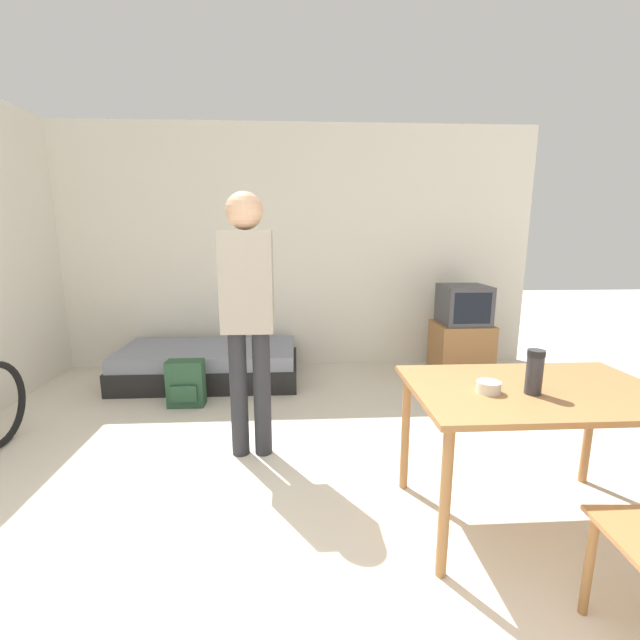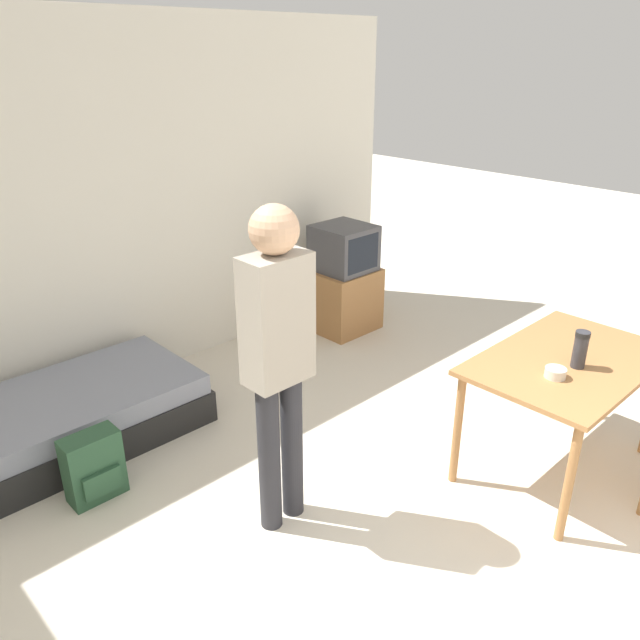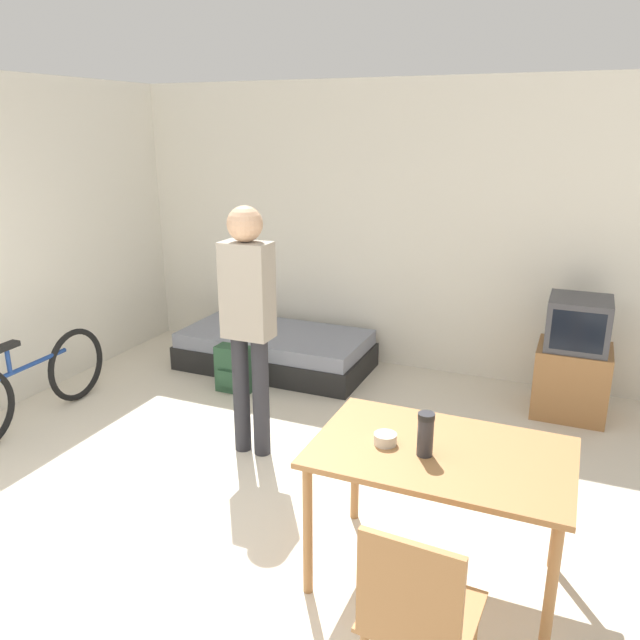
# 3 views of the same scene
# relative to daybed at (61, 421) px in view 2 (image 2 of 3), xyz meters

# --- Properties ---
(wall_back) EXTENTS (5.79, 0.06, 2.70)m
(wall_back) POSITION_rel_daybed_xyz_m (0.72, 0.57, 1.17)
(wall_back) COLOR silver
(wall_back) RESTS_ON ground_plane
(daybed) EXTENTS (1.83, 0.92, 0.37)m
(daybed) POSITION_rel_daybed_xyz_m (0.00, 0.00, 0.00)
(daybed) COLOR black
(daybed) RESTS_ON ground_plane
(tv) EXTENTS (0.57, 0.52, 0.99)m
(tv) POSITION_rel_daybed_xyz_m (2.70, 0.04, 0.28)
(tv) COLOR #9E6B3D
(tv) RESTS_ON ground_plane
(dining_table) EXTENTS (1.26, 0.81, 0.76)m
(dining_table) POSITION_rel_daybed_xyz_m (2.14, -2.36, 0.49)
(dining_table) COLOR #9E6B3D
(dining_table) RESTS_ON ground_plane
(person_standing) EXTENTS (0.34, 0.24, 1.79)m
(person_standing) POSITION_rel_daybed_xyz_m (0.60, -1.54, 0.88)
(person_standing) COLOR #28282D
(person_standing) RESTS_ON ground_plane
(thermos_flask) EXTENTS (0.08, 0.08, 0.22)m
(thermos_flask) POSITION_rel_daybed_xyz_m (2.07, -2.44, 0.70)
(thermos_flask) COLOR #2D2D33
(thermos_flask) RESTS_ON dining_table
(mate_bowl) EXTENTS (0.12, 0.12, 0.06)m
(mate_bowl) POSITION_rel_daybed_xyz_m (1.86, -2.41, 0.61)
(mate_bowl) COLOR beige
(mate_bowl) RESTS_ON dining_table
(backpack) EXTENTS (0.32, 0.19, 0.42)m
(backpack) POSITION_rel_daybed_xyz_m (-0.08, -0.66, 0.03)
(backpack) COLOR #284C33
(backpack) RESTS_ON ground_plane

